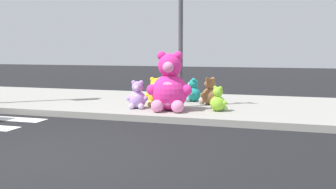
{
  "coord_description": "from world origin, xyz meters",
  "views": [
    {
      "loc": [
        3.33,
        -4.38,
        1.55
      ],
      "look_at": [
        0.92,
        3.6,
        0.55
      ],
      "focal_mm": 39.55,
      "sensor_mm": 36.0,
      "label": 1
    }
  ],
  "objects": [
    {
      "name": "plush_brown",
      "position": [
        1.61,
        5.04,
        0.43
      ],
      "size": [
        0.51,
        0.49,
        0.71
      ],
      "color": "olive",
      "rests_on": "sidewalk"
    },
    {
      "name": "plush_pink_large",
      "position": [
        0.89,
        3.81,
        0.7
      ],
      "size": [
        1.06,
        0.95,
        1.38
      ],
      "color": "#F22D93",
      "rests_on": "sidewalk"
    },
    {
      "name": "plush_yellow",
      "position": [
        0.34,
        4.46,
        0.44
      ],
      "size": [
        0.56,
        0.5,
        0.72
      ],
      "color": "yellow",
      "rests_on": "sidewalk"
    },
    {
      "name": "plush_lavender",
      "position": [
        0.05,
        3.9,
        0.42
      ],
      "size": [
        0.52,
        0.47,
        0.68
      ],
      "color": "#B28CD8",
      "rests_on": "sidewalk"
    },
    {
      "name": "sidewalk",
      "position": [
        0.0,
        5.2,
        0.07
      ],
      "size": [
        28.0,
        4.4,
        0.15
      ],
      "primitive_type": "cube",
      "color": "#9E9B93",
      "rests_on": "ground_plane"
    },
    {
      "name": "ground_plane",
      "position": [
        0.0,
        0.0,
        0.0
      ],
      "size": [
        60.0,
        60.0,
        0.0
      ],
      "primitive_type": "plane",
      "color": "black"
    },
    {
      "name": "sign_pole",
      "position": [
        1.0,
        4.4,
        1.85
      ],
      "size": [
        0.56,
        0.11,
        3.2
      ],
      "color": "#4C4C51",
      "rests_on": "sidewalk"
    },
    {
      "name": "plush_red",
      "position": [
        0.4,
        5.14,
        0.43
      ],
      "size": [
        0.51,
        0.49,
        0.7
      ],
      "color": "red",
      "rests_on": "sidewalk"
    },
    {
      "name": "plush_lime",
      "position": [
        1.99,
        4.05,
        0.38
      ],
      "size": [
        0.41,
        0.42,
        0.58
      ],
      "color": "#8CD133",
      "rests_on": "sidewalk"
    },
    {
      "name": "plush_teal",
      "position": [
        1.07,
        5.47,
        0.41
      ],
      "size": [
        0.45,
        0.49,
        0.64
      ],
      "color": "teal",
      "rests_on": "sidewalk"
    }
  ]
}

